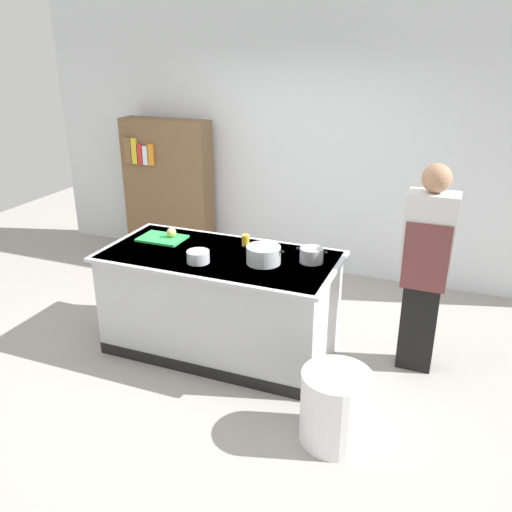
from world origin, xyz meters
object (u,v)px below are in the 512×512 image
Objects in this scene: juice_cup at (246,240)px; person_chef at (426,265)px; sauce_pan at (312,255)px; onion at (171,232)px; bookshelf at (168,190)px; trash_bin at (335,407)px; stock_pot at (264,255)px; mixing_bowl at (198,257)px.

person_chef reaches higher than juice_cup.
onion is at bearing 177.80° from sauce_pan.
bookshelf is (-0.99, 1.62, -0.11)m from onion.
sauce_pan is at bearing 98.47° from person_chef.
person_chef is at bearing 70.45° from trash_bin.
sauce_pan is at bearing 24.97° from stock_pot.
sauce_pan is at bearing -2.20° from onion.
onion is 1.31m from sauce_pan.
mixing_bowl is 1.84× the size of juice_cup.
mixing_bowl is 1.80m from person_chef.
bookshelf reaches higher than juice_cup.
stock_pot is at bearing 101.39° from person_chef.
juice_cup is (-0.63, 0.14, -0.01)m from sauce_pan.
sauce_pan is 0.89m from person_chef.
onion is 1.90m from bookshelf.
stock_pot reaches higher than onion.
mixing_bowl is at bearing 101.91° from person_chef.
person_chef reaches higher than mixing_bowl.
person_chef is at bearing -24.42° from bookshelf.
juice_cup is 1.66m from trash_bin.
onion is at bearing 88.08° from person_chef.
bookshelf reaches higher than onion.
mixing_bowl is (-0.84, -0.34, -0.01)m from sauce_pan.
stock_pot is at bearing 19.98° from mixing_bowl.
sauce_pan reaches higher than trash_bin.
bookshelf is (-1.95, 1.83, -0.12)m from stock_pot.
bookshelf is (-3.16, 1.43, -0.06)m from person_chef.
stock_pot reaches higher than mixing_bowl.
juice_cup reaches higher than mixing_bowl.
trash_bin is at bearing -23.50° from mixing_bowl.
bookshelf reaches higher than trash_bin.
bookshelf is (-1.46, 2.01, -0.10)m from mixing_bowl.
stock_pot is at bearing 137.36° from trash_bin.
person_chef is at bearing 3.60° from juice_cup.
onion reaches higher than juice_cup.
trash_bin is at bearing -28.39° from onion.
trash_bin is at bearing -63.17° from sauce_pan.
juice_cup is 2.26m from bookshelf.
onion is 0.05× the size of bookshelf.
onion is 0.61m from mixing_bowl.
bookshelf is at bearing 136.76° from stock_pot.
person_chef is (1.21, 0.40, -0.06)m from stock_pot.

